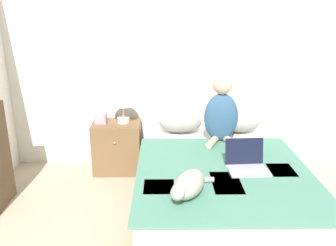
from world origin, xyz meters
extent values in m
cube|color=white|center=(0.00, 3.66, 1.27)|extent=(5.54, 0.05, 2.55)
cube|color=brown|center=(0.04, 2.58, 0.13)|extent=(1.48, 2.04, 0.26)
cube|color=silver|center=(0.04, 2.58, 0.35)|extent=(1.45, 2.01, 0.20)
cube|color=#4C8470|center=(0.04, 2.37, 0.46)|extent=(1.52, 1.63, 0.02)
cube|color=#B2BC70|center=(0.55, 2.40, 0.47)|extent=(0.22, 0.27, 0.01)
cube|color=#B2BC70|center=(0.03, 2.17, 0.47)|extent=(0.24, 0.39, 0.01)
cube|color=#B2BC70|center=(-0.52, 2.11, 0.47)|extent=(0.24, 0.25, 0.01)
ellipsoid|color=gray|center=(-0.29, 3.42, 0.58)|extent=(0.48, 0.29, 0.21)
ellipsoid|color=gray|center=(0.37, 3.42, 0.58)|extent=(0.48, 0.29, 0.21)
ellipsoid|color=#33567A|center=(0.12, 3.13, 0.73)|extent=(0.36, 0.20, 0.52)
sphere|color=#DBB293|center=(0.12, 3.13, 1.08)|extent=(0.20, 0.20, 0.20)
cylinder|color=#DBB293|center=(0.02, 3.00, 0.51)|extent=(0.17, 0.26, 0.07)
cylinder|color=#DBB293|center=(0.22, 3.00, 0.51)|extent=(0.17, 0.26, 0.07)
ellipsoid|color=#A8A399|center=(-0.29, 1.96, 0.57)|extent=(0.35, 0.42, 0.20)
sphere|color=#A8A399|center=(-0.39, 1.78, 0.59)|extent=(0.10, 0.10, 0.10)
cone|color=#A8A399|center=(-0.36, 1.77, 0.63)|extent=(0.05, 0.05, 0.05)
cone|color=#A8A399|center=(-0.41, 1.79, 0.63)|extent=(0.05, 0.05, 0.05)
cylinder|color=#A8A399|center=(-0.18, 2.17, 0.49)|extent=(0.20, 0.05, 0.04)
cube|color=#B7B7BC|center=(0.25, 2.37, 0.48)|extent=(0.36, 0.26, 0.02)
cube|color=black|center=(0.24, 2.51, 0.60)|extent=(0.35, 0.08, 0.23)
cube|color=brown|center=(-1.02, 3.39, 0.29)|extent=(0.54, 0.38, 0.59)
sphere|color=tan|center=(-1.02, 3.19, 0.42)|extent=(0.03, 0.03, 0.03)
cylinder|color=beige|center=(-0.94, 3.40, 0.62)|extent=(0.14, 0.14, 0.06)
cylinder|color=beige|center=(-0.94, 3.40, 0.72)|extent=(0.02, 0.02, 0.15)
cone|color=white|center=(-0.94, 3.40, 0.88)|extent=(0.30, 0.30, 0.18)
cube|color=#E09EB2|center=(-1.19, 3.40, 0.64)|extent=(0.12, 0.12, 0.11)
ellipsoid|color=white|center=(-1.19, 3.40, 0.71)|extent=(0.06, 0.04, 0.03)
camera|label=1|loc=(-0.48, -0.43, 1.84)|focal=38.00mm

